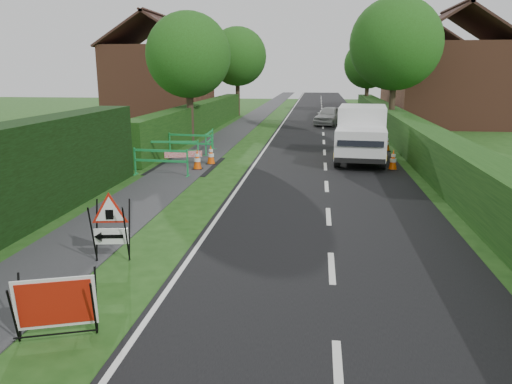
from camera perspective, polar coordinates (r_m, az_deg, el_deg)
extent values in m
plane|color=#1D4614|center=(9.17, -7.29, -10.31)|extent=(120.00, 120.00, 0.00)
cube|color=black|center=(43.26, 7.57, 8.68)|extent=(6.00, 90.00, 0.02)
cube|color=#2D2D30|center=(43.56, 0.23, 8.84)|extent=(2.00, 90.00, 0.02)
cube|color=#14380F|center=(31.16, -6.32, 6.79)|extent=(1.00, 24.00, 1.80)
cube|color=#14380F|center=(24.77, 17.13, 4.49)|extent=(1.20, 50.00, 1.50)
cube|color=brown|center=(40.00, -10.88, 12.10)|extent=(7.00, 7.00, 5.50)
cube|color=#331E19|center=(40.66, -13.60, 17.42)|extent=(4.00, 7.40, 2.58)
cube|color=#331E19|center=(39.60, -8.61, 17.74)|extent=(4.00, 7.40, 2.58)
cube|color=#331E19|center=(40.19, -11.22, 19.15)|extent=(0.25, 7.40, 0.18)
cube|color=brown|center=(37.18, 21.25, 11.33)|extent=(7.00, 7.00, 5.50)
cube|color=#331E19|center=(36.90, 19.03, 17.49)|extent=(4.00, 7.40, 2.58)
cube|color=#331E19|center=(37.73, 24.46, 16.93)|extent=(4.00, 7.40, 2.58)
cube|color=#331E19|center=(37.38, 21.94, 18.89)|extent=(0.25, 7.40, 0.18)
cube|color=brown|center=(51.06, 18.59, 11.95)|extent=(7.00, 7.00, 5.50)
cube|color=#331E19|center=(50.83, 16.91, 16.40)|extent=(4.00, 7.40, 2.58)
cube|color=#331E19|center=(51.50, 20.91, 16.07)|extent=(4.00, 7.40, 2.58)
cube|color=#331E19|center=(51.21, 19.02, 17.46)|extent=(0.25, 7.40, 0.18)
cylinder|color=#2D2116|center=(27.06, -7.51, 8.51)|extent=(0.36, 0.36, 2.62)
sphere|color=#214A13|center=(26.97, -7.73, 15.26)|extent=(4.40, 4.40, 4.40)
cylinder|color=#2D2116|center=(30.48, 15.24, 9.06)|extent=(0.36, 0.36, 2.97)
sphere|color=#214A13|center=(30.43, 15.69, 16.00)|extent=(5.20, 5.20, 5.20)
cylinder|color=#2D2116|center=(42.70, -2.09, 10.61)|extent=(0.36, 0.36, 2.80)
sphere|color=#214A13|center=(42.65, -2.14, 15.22)|extent=(4.80, 4.80, 4.80)
cylinder|color=#2D2116|center=(46.36, 12.50, 10.33)|extent=(0.36, 0.36, 2.45)
sphere|color=#214A13|center=(46.29, 12.70, 14.04)|extent=(4.20, 4.20, 4.20)
cylinder|color=black|center=(7.70, -25.97, -12.69)|extent=(0.14, 0.31, 0.90)
cylinder|color=black|center=(7.99, -25.43, -11.66)|extent=(0.14, 0.31, 0.90)
cylinder|color=black|center=(7.51, -18.05, -12.60)|extent=(0.14, 0.31, 0.90)
cylinder|color=black|center=(7.81, -17.82, -11.53)|extent=(0.14, 0.31, 0.90)
cylinder|color=black|center=(7.71, -21.87, -14.84)|extent=(1.05, 0.39, 0.03)
cube|color=white|center=(7.69, -21.94, -11.68)|extent=(1.09, 0.49, 0.79)
cube|color=#B11B0C|center=(7.67, -21.96, -11.73)|extent=(0.98, 0.44, 0.68)
cylinder|color=black|center=(10.20, -18.17, -4.66)|extent=(0.09, 0.37, 1.20)
cylinder|color=black|center=(10.48, -17.73, -4.15)|extent=(0.09, 0.37, 1.20)
cylinder|color=black|center=(10.04, -14.62, -4.70)|extent=(0.09, 0.37, 1.20)
cylinder|color=black|center=(10.32, -14.27, -4.18)|extent=(0.09, 0.37, 1.20)
cube|color=white|center=(10.26, -16.21, -4.89)|extent=(0.66, 0.13, 0.32)
cube|color=black|center=(10.25, -16.23, -4.91)|extent=(0.47, 0.09, 0.08)
cone|color=black|center=(10.31, -17.62, -4.90)|extent=(0.18, 0.21, 0.19)
cube|color=black|center=(10.11, -16.41, -2.50)|extent=(0.15, 0.03, 0.19)
cube|color=silver|center=(22.06, 12.00, 7.20)|extent=(2.19, 3.24, 1.84)
cube|color=silver|center=(19.78, 11.87, 5.44)|extent=(2.09, 2.16, 1.13)
cube|color=black|center=(18.80, 11.87, 5.87)|extent=(1.70, 0.37, 0.52)
cube|color=#E6B50C|center=(21.29, 9.27, 5.11)|extent=(0.45, 4.71, 0.23)
cube|color=#E6B50C|center=(21.28, 14.48, 4.85)|extent=(0.45, 4.71, 0.23)
cube|color=black|center=(18.93, 11.76, 3.53)|extent=(1.88, 0.29, 0.19)
cylinder|color=black|center=(19.85, 9.30, 3.87)|extent=(0.30, 0.78, 0.76)
cylinder|color=black|center=(19.84, 14.27, 3.62)|extent=(0.30, 0.78, 0.76)
cylinder|color=black|center=(22.89, 9.74, 5.15)|extent=(0.30, 0.78, 0.76)
cylinder|color=black|center=(22.88, 14.06, 4.93)|extent=(0.30, 0.78, 0.76)
cube|color=black|center=(19.86, 15.33, 2.51)|extent=(0.38, 0.38, 0.04)
cone|color=#F65207|center=(19.79, 15.40, 3.63)|extent=(0.32, 0.32, 0.75)
cylinder|color=white|center=(19.80, 15.39, 3.52)|extent=(0.25, 0.25, 0.14)
cylinder|color=white|center=(19.76, 15.43, 4.06)|extent=(0.17, 0.17, 0.10)
cube|color=black|center=(22.23, 13.42, 3.78)|extent=(0.38, 0.38, 0.04)
cone|color=#F65207|center=(22.17, 13.48, 4.78)|extent=(0.32, 0.32, 0.75)
cylinder|color=white|center=(22.17, 13.48, 4.69)|extent=(0.25, 0.25, 0.14)
cylinder|color=white|center=(22.15, 13.50, 5.17)|extent=(0.17, 0.17, 0.10)
cube|color=black|center=(24.44, 14.65, 4.58)|extent=(0.38, 0.38, 0.04)
cone|color=#F65207|center=(24.39, 14.70, 5.50)|extent=(0.32, 0.32, 0.75)
cylinder|color=white|center=(24.39, 14.70, 5.41)|extent=(0.25, 0.25, 0.14)
cylinder|color=white|center=(24.37, 14.72, 5.85)|extent=(0.17, 0.17, 0.10)
cube|color=black|center=(19.38, -6.70, 2.63)|extent=(0.38, 0.38, 0.04)
cone|color=#F65207|center=(19.30, -6.73, 3.78)|extent=(0.32, 0.32, 0.75)
cylinder|color=white|center=(19.31, -6.73, 3.67)|extent=(0.25, 0.25, 0.14)
cylinder|color=white|center=(19.28, -6.74, 4.22)|extent=(0.17, 0.17, 0.10)
cube|color=black|center=(20.40, -5.15, 3.23)|extent=(0.38, 0.38, 0.04)
cone|color=#F65207|center=(20.33, -5.18, 4.32)|extent=(0.32, 0.32, 0.75)
cylinder|color=white|center=(20.34, -5.18, 4.22)|extent=(0.25, 0.25, 0.14)
cylinder|color=white|center=(20.31, -5.19, 4.74)|extent=(0.17, 0.17, 0.10)
cube|color=#1A9144|center=(18.71, -13.66, 3.44)|extent=(0.05, 0.05, 1.00)
cube|color=#1A9144|center=(17.98, -7.84, 3.29)|extent=(0.05, 0.05, 1.00)
cube|color=#1A9144|center=(18.25, -10.87, 4.67)|extent=(2.00, 0.19, 0.08)
cube|color=#1A9144|center=(18.31, -10.82, 3.52)|extent=(2.00, 0.19, 0.08)
cube|color=#1A9144|center=(18.80, -13.58, 2.00)|extent=(0.08, 0.35, 0.04)
cube|color=#1A9144|center=(18.07, -7.79, 1.79)|extent=(0.08, 0.35, 0.04)
cube|color=#1A9144|center=(20.69, -12.15, 4.48)|extent=(0.06, 0.06, 1.00)
cube|color=#1A9144|center=(20.35, -6.63, 4.54)|extent=(0.06, 0.06, 1.00)
cube|color=#1A9144|center=(20.44, -9.46, 5.68)|extent=(1.99, 0.28, 0.08)
cube|color=#1A9144|center=(20.49, -9.42, 4.65)|extent=(1.99, 0.28, 0.08)
cube|color=#1A9144|center=(20.77, -12.08, 3.17)|extent=(0.10, 0.35, 0.04)
cube|color=#1A9144|center=(20.43, -6.59, 3.21)|extent=(0.10, 0.35, 0.04)
cube|color=#1A9144|center=(22.91, -9.82, 5.45)|extent=(0.06, 0.06, 1.00)
cube|color=#1A9144|center=(22.19, -5.06, 5.34)|extent=(0.06, 0.06, 1.00)
cube|color=#1A9144|center=(22.47, -7.51, 6.46)|extent=(1.99, 0.28, 0.08)
cube|color=#1A9144|center=(22.52, -7.48, 5.53)|extent=(1.99, 0.28, 0.08)
cube|color=#1A9144|center=(22.98, -9.78, 4.27)|extent=(0.10, 0.35, 0.04)
cube|color=#1A9144|center=(22.26, -5.03, 4.12)|extent=(0.10, 0.35, 0.04)
cube|color=#1A9144|center=(22.32, -5.75, 5.37)|extent=(0.05, 0.05, 1.00)
cube|color=#1A9144|center=(24.28, -4.96, 6.06)|extent=(0.05, 0.05, 1.00)
cube|color=#1A9144|center=(23.24, -5.36, 6.76)|extent=(0.16, 2.00, 0.08)
cube|color=#1A9144|center=(23.29, -5.34, 5.85)|extent=(0.16, 2.00, 0.08)
cube|color=#1A9144|center=(22.40, -5.72, 4.16)|extent=(0.35, 0.08, 0.04)
cube|color=#1A9144|center=(24.35, -4.94, 4.94)|extent=(0.35, 0.08, 0.04)
cube|color=red|center=(20.30, -8.25, 3.03)|extent=(1.43, 0.54, 0.25)
imported|color=silver|center=(35.62, 8.39, 8.64)|extent=(2.47, 4.06, 1.29)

